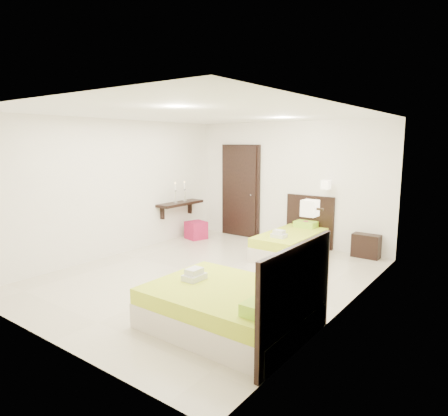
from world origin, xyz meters
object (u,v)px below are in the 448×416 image
Objects in this scene: bed_single at (293,242)px; ottoman at (196,230)px; nightstand at (368,245)px; bed_double at (233,307)px.

bed_single is 2.37m from ottoman.
nightstand reaches higher than ottoman.
bed_single is 3.38m from bed_double.
bed_single is 4.38× the size of ottoman.
bed_double is at bearing -74.96° from bed_single.
bed_single is 1.43m from nightstand.
bed_double is (0.88, -3.26, 0.01)m from bed_single.
bed_double is at bearing -44.17° from ottoman.
bed_single reaches higher than nightstand.
bed_single reaches higher than ottoman.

